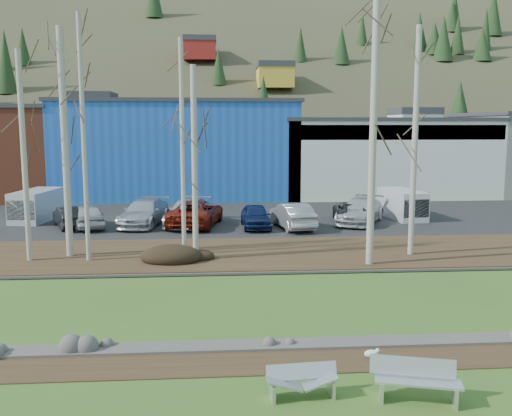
{
  "coord_description": "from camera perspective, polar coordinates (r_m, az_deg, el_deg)",
  "views": [
    {
      "loc": [
        -2.96,
        -12.21,
        6.23
      ],
      "look_at": [
        -1.09,
        13.14,
        2.5
      ],
      "focal_mm": 40.0,
      "sensor_mm": 36.0,
      "label": 1
    }
  ],
  "objects": [
    {
      "name": "birch_3",
      "position": [
        25.76,
        -7.36,
        5.69
      ],
      "size": [
        0.2,
        0.2,
        9.83
      ],
      "color": "beige",
      "rests_on": "far_bank"
    },
    {
      "name": "car_0",
      "position": [
        35.32,
        -16.51,
        -0.74
      ],
      "size": [
        2.99,
        4.55,
        1.44
      ],
      "primitive_type": "imported",
      "rotation": [
        0.0,
        0.0,
        3.47
      ],
      "color": "silver",
      "rests_on": "parking_lot"
    },
    {
      "name": "parking_lot",
      "position": [
        37.84,
        0.31,
        -1.02
      ],
      "size": [
        80.0,
        14.0,
        0.14
      ],
      "primitive_type": "cube",
      "color": "black",
      "rests_on": "ground"
    },
    {
      "name": "river",
      "position": [
        20.6,
        4.29,
        -9.28
      ],
      "size": [
        80.0,
        8.0,
        0.9
      ],
      "primitive_type": null,
      "color": "#121D32",
      "rests_on": "ground"
    },
    {
      "name": "far_bank",
      "position": [
        27.57,
        2.05,
        -4.56
      ],
      "size": [
        80.0,
        7.0,
        0.15
      ],
      "primitive_type": "cube",
      "color": "#382616",
      "rests_on": "ground"
    },
    {
      "name": "car_4",
      "position": [
        33.86,
        -0.03,
        -0.83
      ],
      "size": [
        1.73,
        4.08,
        1.38
      ],
      "primitive_type": "imported",
      "rotation": [
        0.0,
        0.0,
        0.02
      ],
      "color": "#122049",
      "rests_on": "parking_lot"
    },
    {
      "name": "birch_0",
      "position": [
        27.22,
        -22.19,
        4.73
      ],
      "size": [
        0.24,
        0.24,
        9.31
      ],
      "color": "beige",
      "rests_on": "far_bank"
    },
    {
      "name": "near_bank_rocks",
      "position": [
        16.8,
        6.41,
        -13.48
      ],
      "size": [
        80.0,
        0.8,
        0.5
      ],
      "primitive_type": null,
      "color": "#47423D",
      "rests_on": "ground"
    },
    {
      "name": "car_5",
      "position": [
        33.77,
        3.65,
        -0.76
      ],
      "size": [
        2.41,
        4.78,
        1.5
      ],
      "primitive_type": "imported",
      "rotation": [
        0.0,
        0.0,
        3.33
      ],
      "color": "#ACABAE",
      "rests_on": "parking_lot"
    },
    {
      "name": "bench_intact",
      "position": [
        13.99,
        15.72,
        -16.25
      ],
      "size": [
        2.0,
        1.04,
        0.96
      ],
      "rotation": [
        0.0,
        0.0,
        -0.26
      ],
      "color": "silver",
      "rests_on": "ground"
    },
    {
      "name": "seagull",
      "position": [
        15.98,
        11.5,
        -14.06
      ],
      "size": [
        0.46,
        0.22,
        0.33
      ],
      "rotation": [
        0.0,
        0.0,
        -0.14
      ],
      "color": "gold",
      "rests_on": "ground"
    },
    {
      "name": "birch_1",
      "position": [
        26.31,
        -16.85,
        6.56
      ],
      "size": [
        0.2,
        0.2,
        10.85
      ],
      "color": "beige",
      "rests_on": "far_bank"
    },
    {
      "name": "birch_2",
      "position": [
        27.52,
        -18.56,
        6.1
      ],
      "size": [
        0.32,
        0.32,
        10.41
      ],
      "color": "beige",
      "rests_on": "far_bank"
    },
    {
      "name": "car_3",
      "position": [
        35.31,
        -11.12,
        -0.47
      ],
      "size": [
        3.14,
        5.65,
        1.55
      ],
      "primitive_type": "imported",
      "rotation": [
        0.0,
        0.0,
        -0.19
      ],
      "color": "#AEB1B6",
      "rests_on": "parking_lot"
    },
    {
      "name": "hillside",
      "position": [
        96.92,
        -2.54,
        15.02
      ],
      "size": [
        160.0,
        72.0,
        35.0
      ],
      "primitive_type": null,
      "color": "#342F21",
      "rests_on": "ground"
    },
    {
      "name": "dirt_mound",
      "position": [
        25.99,
        -8.45,
        -4.66
      ],
      "size": [
        2.76,
        1.95,
        0.54
      ],
      "primitive_type": "ellipsoid",
      "color": "black",
      "rests_on": "far_bank"
    },
    {
      "name": "car_8",
      "position": [
        35.08,
        -6.79,
        -0.42
      ],
      "size": [
        3.14,
        5.65,
        1.55
      ],
      "primitive_type": "imported",
      "rotation": [
        0.0,
        0.0,
        -0.19
      ],
      "color": "#AEB1B6",
      "rests_on": "parking_lot"
    },
    {
      "name": "van_grey",
      "position": [
        38.91,
        -21.19,
        0.21
      ],
      "size": [
        2.45,
        4.63,
        1.93
      ],
      "rotation": [
        0.0,
        0.0,
        -0.14
      ],
      "color": "silver",
      "rests_on": "parking_lot"
    },
    {
      "name": "birch_5",
      "position": [
        25.02,
        11.64,
        7.67
      ],
      "size": [
        0.31,
        0.31,
        11.72
      ],
      "color": "beige",
      "rests_on": "far_bank"
    },
    {
      "name": "bench_damaged",
      "position": [
        13.76,
        4.61,
        -16.88
      ],
      "size": [
        1.69,
        0.67,
        0.74
      ],
      "rotation": [
        0.0,
        0.0,
        0.08
      ],
      "color": "silver",
      "rests_on": "ground"
    },
    {
      "name": "ground",
      "position": [
        14.03,
        8.85,
        -18.13
      ],
      "size": [
        200.0,
        200.0,
        0.0
      ],
      "primitive_type": "plane",
      "color": "#385920",
      "rests_on": "ground"
    },
    {
      "name": "car_1",
      "position": [
        35.72,
        -18.17,
        -0.84
      ],
      "size": [
        2.81,
        4.12,
        1.28
      ],
      "primitive_type": "imported",
      "rotation": [
        0.0,
        0.0,
        3.56
      ],
      "color": "black",
      "rests_on": "parking_lot"
    },
    {
      "name": "dirt_strip",
      "position": [
        15.88,
        7.09,
        -14.76
      ],
      "size": [
        80.0,
        1.8,
        0.03
      ],
      "primitive_type": "cube",
      "color": "#382616",
      "rests_on": "ground"
    },
    {
      "name": "car_6",
      "position": [
        36.42,
        9.54,
        -0.35
      ],
      "size": [
        2.81,
        4.96,
        1.31
      ],
      "primitive_type": "imported",
      "rotation": [
        0.0,
        0.0,
        3.0
      ],
      "color": "black",
      "rests_on": "parking_lot"
    },
    {
      "name": "far_bank_rocks",
      "position": [
        24.51,
        2.87,
        -6.39
      ],
      "size": [
        80.0,
        0.8,
        0.46
      ],
      "primitive_type": null,
      "color": "#47423D",
      "rests_on": "ground"
    },
    {
      "name": "birch_4",
      "position": [
        25.56,
        -6.17,
        4.37
      ],
      "size": [
        0.26,
        0.26,
        8.66
      ],
      "color": "beige",
      "rests_on": "far_bank"
    },
    {
      "name": "car_7",
      "position": [
        36.01,
        10.38,
        -0.28
      ],
      "size": [
        4.42,
        5.71,
        1.54
      ],
      "primitive_type": "imported",
      "rotation": [
        0.0,
        0.0,
        -0.49
      ],
      "color": "#B9B8BB",
      "rests_on": "parking_lot"
    },
    {
      "name": "car_2",
      "position": [
        34.7,
        -6.04,
        -0.5
      ],
      "size": [
        3.63,
        6.03,
        1.57
      ],
      "primitive_type": "imported",
      "rotation": [
        0.0,
        0.0,
        2.95
      ],
      "color": "maroon",
      "rests_on": "parking_lot"
    },
    {
      "name": "van_white",
      "position": [
        38.38,
        14.5,
        0.35
      ],
      "size": [
        2.23,
        4.4,
        1.85
      ],
      "rotation": [
        0.0,
        0.0,
        0.11
      ],
      "color": "white",
      "rests_on": "parking_lot"
    },
    {
      "name": "birch_6",
      "position": [
        27.43,
        15.6,
        6.32
      ],
      "size": [
        0.27,
        0.27,
        10.51
      ],
      "color": "beige",
      "rests_on": "far_bank"
    },
    {
      "name": "building_blue",
      "position": [
        51.35,
        -7.66,
        5.96
      ],
      "size": [
        20.4,
        12.24,
        8.3
      ],
      "color": "#1A4FAD",
      "rests_on": "ground"
    },
    {
      "name": "building_white",
      "position": [
        53.41,
        12.09,
        5.14
      ],
      "size": [
        18.36,
        12.24,
        6.8
      ],
      "color": "silver",
      "rests_on": "ground"
    }
  ]
}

